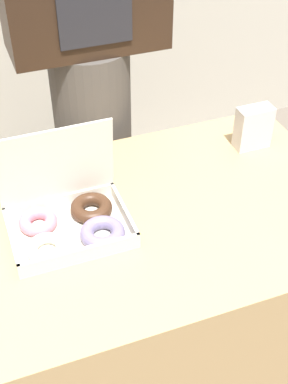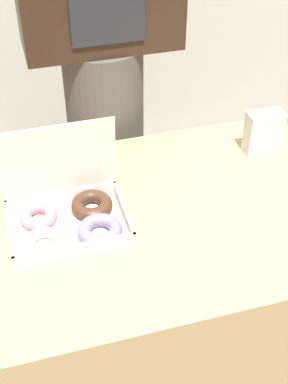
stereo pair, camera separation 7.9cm
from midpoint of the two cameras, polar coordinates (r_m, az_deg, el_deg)
name	(u,v)px [view 1 (the left image)]	position (r m, az deg, el deg)	size (l,w,h in m)	color
ground_plane	(152,371)	(1.88, -0.45, -18.61)	(14.00, 14.00, 0.00)	#665B51
table	(153,304)	(1.59, -0.51, -11.86)	(1.02, 0.67, 0.71)	tan
donut_box	(71,217)	(1.28, -9.60, -2.72)	(0.28, 0.24, 0.24)	silver
napkin_holder	(253,127)	(1.54, 10.15, 6.76)	(0.10, 0.05, 0.13)	silver
person_customer	(87,37)	(1.61, -7.58, 16.08)	(0.45, 0.25, 1.78)	#4C4742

